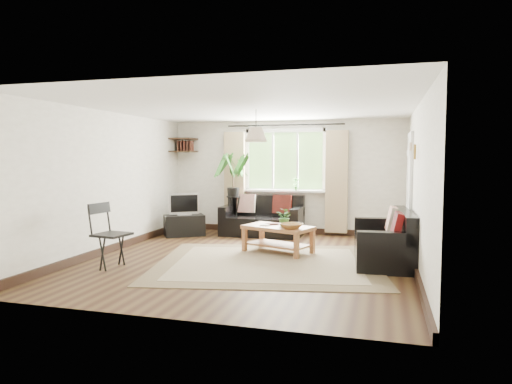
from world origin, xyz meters
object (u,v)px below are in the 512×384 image
(palm_stand, at_px, (233,193))
(sofa_back, at_px, (262,217))
(folding_chair, at_px, (112,236))
(coffee_table, at_px, (278,239))
(tv_stand, at_px, (184,225))
(sofa_right, at_px, (383,238))

(palm_stand, bearing_deg, sofa_back, -6.83)
(palm_stand, height_order, folding_chair, palm_stand)
(coffee_table, bearing_deg, folding_chair, -141.63)
(sofa_back, xyz_separation_m, palm_stand, (-0.65, 0.08, 0.47))
(coffee_table, distance_m, palm_stand, 2.28)
(sofa_back, height_order, palm_stand, palm_stand)
(coffee_table, relative_size, tv_stand, 1.42)
(sofa_right, relative_size, coffee_table, 1.44)
(sofa_right, relative_size, tv_stand, 2.05)
(sofa_right, xyz_separation_m, tv_stand, (-3.96, 1.43, -0.17))
(coffee_table, bearing_deg, sofa_back, 113.57)
(coffee_table, height_order, tv_stand, coffee_table)
(sofa_back, relative_size, sofa_right, 1.01)
(sofa_back, xyz_separation_m, coffee_table, (0.71, -1.63, -0.16))
(sofa_back, distance_m, tv_stand, 1.62)
(coffee_table, bearing_deg, tv_stand, 152.86)
(palm_stand, bearing_deg, sofa_right, -32.83)
(tv_stand, height_order, palm_stand, palm_stand)
(tv_stand, bearing_deg, sofa_back, -16.43)
(folding_chair, bearing_deg, sofa_right, -62.08)
(tv_stand, height_order, folding_chair, folding_chair)
(coffee_table, distance_m, tv_stand, 2.53)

